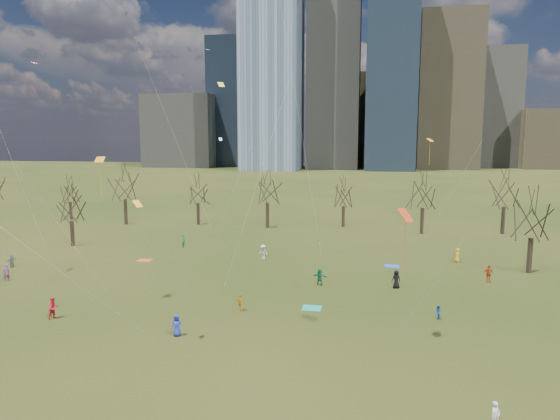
% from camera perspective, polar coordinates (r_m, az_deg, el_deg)
% --- Properties ---
extents(ground, '(500.00, 500.00, 0.00)m').
position_cam_1_polar(ground, '(41.27, -2.96, -12.03)').
color(ground, black).
rests_on(ground, ground).
extents(downtown_skyline, '(212.50, 78.00, 118.00)m').
position_cam_1_polar(downtown_skyline, '(249.86, 7.60, 13.77)').
color(downtown_skyline, slate).
rests_on(downtown_skyline, ground).
extents(bare_tree_row, '(113.04, 29.80, 9.50)m').
position_cam_1_polar(bare_tree_row, '(75.91, 3.24, 2.00)').
color(bare_tree_row, black).
rests_on(bare_tree_row, ground).
extents(blanket_teal, '(1.60, 1.50, 0.03)m').
position_cam_1_polar(blanket_teal, '(43.11, 3.65, -11.12)').
color(blanket_teal, teal).
rests_on(blanket_teal, ground).
extents(blanket_navy, '(1.60, 1.50, 0.03)m').
position_cam_1_polar(blanket_navy, '(57.81, 12.67, -6.29)').
color(blanket_navy, blue).
rests_on(blanket_navy, ground).
extents(blanket_crimson, '(1.60, 1.50, 0.03)m').
position_cam_1_polar(blanket_crimson, '(61.22, -15.23, -5.57)').
color(blanket_crimson, '#CF4829').
rests_on(blanket_crimson, ground).
extents(person_0, '(0.82, 0.58, 1.60)m').
position_cam_1_polar(person_0, '(37.87, -11.72, -12.80)').
color(person_0, '#2534A3').
rests_on(person_0, ground).
extents(person_1, '(0.66, 0.63, 1.51)m').
position_cam_1_polar(person_1, '(28.46, 23.39, -20.82)').
color(person_1, silver).
rests_on(person_1, ground).
extents(person_2, '(1.00, 1.08, 1.79)m').
position_cam_1_polar(person_2, '(44.22, -24.47, -10.16)').
color(person_2, red).
rests_on(person_2, ground).
extents(person_4, '(0.78, 0.91, 1.46)m').
position_cam_1_polar(person_4, '(42.25, -4.56, -10.51)').
color(person_4, gold).
rests_on(person_4, ground).
extents(person_5, '(1.63, 0.85, 1.68)m').
position_cam_1_polar(person_5, '(49.34, 4.57, -7.63)').
color(person_5, '#176843').
rests_on(person_5, ground).
extents(person_6, '(1.01, 0.84, 1.77)m').
position_cam_1_polar(person_6, '(49.47, 13.14, -7.72)').
color(person_6, black).
rests_on(person_6, ground).
extents(person_7, '(0.67, 0.77, 1.78)m').
position_cam_1_polar(person_7, '(57.64, -28.81, -6.27)').
color(person_7, '#874387').
rests_on(person_7, ground).
extents(person_8, '(0.54, 0.65, 1.19)m').
position_cam_1_polar(person_8, '(42.12, 17.60, -11.14)').
color(person_8, '#2765AA').
rests_on(person_8, ground).
extents(person_9, '(1.24, 0.91, 1.73)m').
position_cam_1_polar(person_9, '(59.70, -1.93, -4.79)').
color(person_9, silver).
rests_on(person_9, ground).
extents(person_10, '(1.11, 0.67, 1.77)m').
position_cam_1_polar(person_10, '(54.28, 22.73, -6.73)').
color(person_10, '#BB3E1A').
rests_on(person_10, ground).
extents(person_11, '(0.87, 1.47, 1.51)m').
position_cam_1_polar(person_11, '(63.51, -28.31, -5.09)').
color(person_11, slate).
rests_on(person_11, ground).
extents(person_12, '(0.60, 0.85, 1.65)m').
position_cam_1_polar(person_12, '(61.66, 19.61, -4.89)').
color(person_12, '#FCAD1C').
rests_on(person_12, ground).
extents(person_13, '(0.74, 0.80, 1.83)m').
position_cam_1_polar(person_13, '(66.85, -10.96, -3.49)').
color(person_13, '#1B7B58').
rests_on(person_13, ground).
extents(kites_airborne, '(71.34, 54.60, 35.54)m').
position_cam_1_polar(kites_airborne, '(48.68, 2.89, 7.24)').
color(kites_airborne, orange).
rests_on(kites_airborne, ground).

